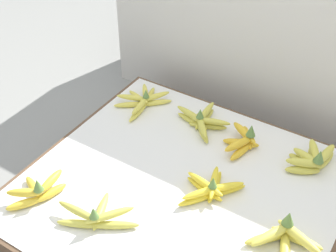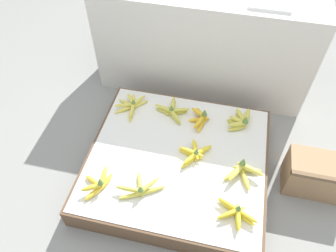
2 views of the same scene
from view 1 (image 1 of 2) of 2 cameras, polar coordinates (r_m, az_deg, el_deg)
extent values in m
plane|color=gray|center=(1.69, 1.58, -10.91)|extent=(10.00, 10.00, 0.00)
cube|color=brown|center=(1.64, 1.63, -9.29)|extent=(1.03, 0.97, 0.14)
cube|color=silver|center=(1.58, 1.68, -7.50)|extent=(1.00, 0.94, 0.00)
cube|color=beige|center=(2.11, 14.55, 11.67)|extent=(1.44, 0.53, 0.73)
ellipsoid|color=gold|center=(1.59, -14.07, -7.91)|extent=(0.06, 0.12, 0.03)
ellipsoid|color=gold|center=(1.62, -16.06, -7.18)|extent=(0.12, 0.07, 0.03)
ellipsoid|color=gold|center=(1.58, -17.14, -9.05)|extent=(0.09, 0.11, 0.03)
ellipsoid|color=gold|center=(1.59, -14.09, -6.50)|extent=(0.04, 0.12, 0.03)
ellipsoid|color=gold|center=(1.57, -17.10, -7.78)|extent=(0.11, 0.08, 0.03)
cone|color=#5B7F3D|center=(1.53, -15.61, -6.92)|extent=(0.03, 0.03, 0.04)
ellipsoid|color=gold|center=(1.47, -6.63, -11.90)|extent=(0.15, 0.11, 0.03)
ellipsoid|color=gold|center=(1.51, -8.18, -10.21)|extent=(0.08, 0.16, 0.03)
ellipsoid|color=gold|center=(1.48, -10.43, -11.66)|extent=(0.15, 0.09, 0.03)
ellipsoid|color=gold|center=(1.46, -7.14, -10.72)|extent=(0.11, 0.14, 0.03)
ellipsoid|color=gold|center=(1.48, -10.83, -10.21)|extent=(0.16, 0.03, 0.03)
cone|color=#5B7F3D|center=(1.43, -9.06, -10.37)|extent=(0.03, 0.03, 0.04)
ellipsoid|color=yellow|center=(1.56, 6.87, -7.88)|extent=(0.11, 0.13, 0.02)
ellipsoid|color=yellow|center=(1.57, 5.72, -7.39)|extent=(0.06, 0.15, 0.02)
ellipsoid|color=yellow|center=(1.56, 4.44, -7.65)|extent=(0.15, 0.06, 0.02)
ellipsoid|color=yellow|center=(1.53, 3.84, -8.79)|extent=(0.11, 0.14, 0.02)
ellipsoid|color=yellow|center=(1.54, 6.60, -7.43)|extent=(0.12, 0.13, 0.02)
ellipsoid|color=yellow|center=(1.55, 5.60, -6.84)|extent=(0.07, 0.15, 0.02)
ellipsoid|color=yellow|center=(1.54, 4.53, -7.05)|extent=(0.15, 0.06, 0.02)
ellipsoid|color=yellow|center=(1.52, 4.37, -8.01)|extent=(0.11, 0.14, 0.02)
cone|color=#5B7F3D|center=(1.51, 5.51, -6.84)|extent=(0.03, 0.03, 0.04)
ellipsoid|color=#DBCC4C|center=(1.46, 12.21, -13.11)|extent=(0.13, 0.14, 0.03)
ellipsoid|color=#DBCC4C|center=(1.44, 14.09, -14.53)|extent=(0.09, 0.16, 0.03)
ellipsoid|color=#DBCC4C|center=(1.47, 15.42, -13.06)|extent=(0.16, 0.03, 0.03)
ellipsoid|color=#DBCC4C|center=(1.43, 12.63, -12.74)|extent=(0.10, 0.15, 0.03)
ellipsoid|color=#DBCC4C|center=(1.44, 15.69, -12.88)|extent=(0.16, 0.08, 0.03)
cone|color=#5B7F3D|center=(1.42, 14.50, -10.82)|extent=(0.04, 0.04, 0.05)
ellipsoid|color=#DBCC4C|center=(1.92, -1.52, 2.86)|extent=(0.11, 0.11, 0.02)
ellipsoid|color=#DBCC4C|center=(1.96, -2.25, 3.60)|extent=(0.06, 0.14, 0.02)
ellipsoid|color=#DBCC4C|center=(1.95, -3.56, 3.41)|extent=(0.14, 0.07, 0.02)
ellipsoid|color=#DBCC4C|center=(1.92, -4.60, 2.61)|extent=(0.12, 0.10, 0.02)
ellipsoid|color=#DBCC4C|center=(1.87, -3.67, 1.67)|extent=(0.03, 0.14, 0.02)
ellipsoid|color=#DBCC4C|center=(1.92, -1.63, 3.60)|extent=(0.09, 0.13, 0.02)
ellipsoid|color=#DBCC4C|center=(1.94, -2.78, 4.02)|extent=(0.10, 0.12, 0.02)
ellipsoid|color=#DBCC4C|center=(1.92, -4.32, 3.47)|extent=(0.14, 0.07, 0.02)
ellipsoid|color=#DBCC4C|center=(1.87, -3.35, 2.56)|extent=(0.03, 0.14, 0.02)
cone|color=#5B7F3D|center=(1.89, -2.71, 3.99)|extent=(0.03, 0.03, 0.04)
ellipsoid|color=gold|center=(1.78, 4.18, -0.59)|extent=(0.12, 0.12, 0.02)
ellipsoid|color=gold|center=(1.81, 4.88, 0.01)|extent=(0.15, 0.08, 0.02)
ellipsoid|color=gold|center=(1.84, 4.49, 0.84)|extent=(0.03, 0.15, 0.02)
ellipsoid|color=gold|center=(1.82, 2.99, 0.60)|extent=(0.15, 0.05, 0.02)
ellipsoid|color=gold|center=(1.77, 4.11, 0.11)|extent=(0.12, 0.13, 0.02)
ellipsoid|color=gold|center=(1.79, 5.29, 0.56)|extent=(0.15, 0.07, 0.02)
ellipsoid|color=gold|center=(1.83, 4.62, 1.67)|extent=(0.04, 0.15, 0.02)
ellipsoid|color=gold|center=(1.82, 2.81, 1.42)|extent=(0.15, 0.06, 0.02)
cone|color=#5B7F3D|center=(1.77, 3.95, 1.57)|extent=(0.03, 0.03, 0.04)
ellipsoid|color=gold|center=(1.77, 9.65, -1.40)|extent=(0.10, 0.13, 0.03)
ellipsoid|color=gold|center=(1.74, 8.86, -2.06)|extent=(0.14, 0.07, 0.03)
ellipsoid|color=gold|center=(1.71, 8.96, -2.99)|extent=(0.05, 0.14, 0.03)
ellipsoid|color=gold|center=(1.74, 9.28, -0.81)|extent=(0.13, 0.09, 0.03)
ellipsoid|color=gold|center=(1.69, 8.65, -2.15)|extent=(0.08, 0.13, 0.03)
cone|color=#5B7F3D|center=(1.70, 10.11, -0.51)|extent=(0.03, 0.03, 0.05)
ellipsoid|color=gold|center=(1.74, 18.57, -4.02)|extent=(0.05, 0.12, 0.03)
ellipsoid|color=gold|center=(1.73, 17.25, -3.89)|extent=(0.08, 0.12, 0.03)
ellipsoid|color=gold|center=(1.71, 16.13, -4.33)|extent=(0.12, 0.06, 0.03)
ellipsoid|color=gold|center=(1.68, 16.07, -5.20)|extent=(0.12, 0.08, 0.03)
ellipsoid|color=gold|center=(1.72, 18.73, -3.24)|extent=(0.05, 0.12, 0.03)
ellipsoid|color=gold|center=(1.72, 17.38, -2.88)|extent=(0.08, 0.12, 0.03)
ellipsoid|color=gold|center=(1.69, 16.61, -3.72)|extent=(0.12, 0.07, 0.03)
ellipsoid|color=gold|center=(1.66, 16.21, -4.31)|extent=(0.12, 0.07, 0.03)
cone|color=#5B7F3D|center=(1.64, 18.00, -3.51)|extent=(0.04, 0.04, 0.05)
camera|label=2|loc=(0.56, -119.07, 41.96)|focal=35.00mm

